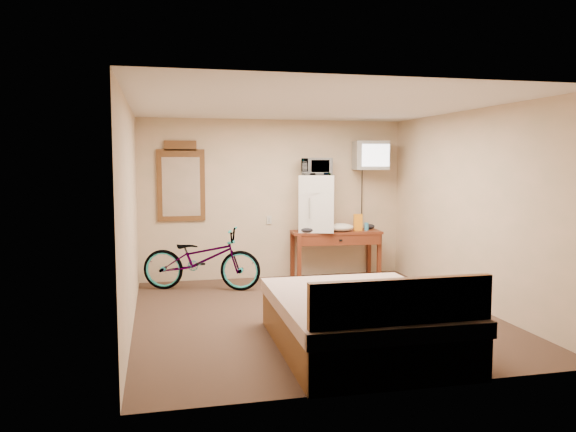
# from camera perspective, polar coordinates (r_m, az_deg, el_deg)

# --- Properties ---
(room) EXTENTS (4.60, 4.64, 2.50)m
(room) POSITION_cam_1_polar(r_m,az_deg,el_deg) (6.68, 2.56, 0.44)
(room) COLOR #402F20
(room) RESTS_ON ground
(desk) EXTENTS (1.45, 0.65, 0.75)m
(desk) POSITION_cam_1_polar(r_m,az_deg,el_deg) (8.92, 4.93, -2.26)
(desk) COLOR maroon
(desk) RESTS_ON floor
(mini_fridge) EXTENTS (0.68, 0.66, 0.88)m
(mini_fridge) POSITION_cam_1_polar(r_m,az_deg,el_deg) (8.81, 2.95, 1.30)
(mini_fridge) COLOR silver
(mini_fridge) RESTS_ON desk
(microwave) EXTENTS (0.56, 0.45, 0.27)m
(microwave) POSITION_cam_1_polar(r_m,az_deg,el_deg) (8.79, 2.97, 5.05)
(microwave) COLOR silver
(microwave) RESTS_ON mini_fridge
(snack_bag) EXTENTS (0.14, 0.09, 0.26)m
(snack_bag) POSITION_cam_1_polar(r_m,az_deg,el_deg) (8.98, 7.12, -0.65)
(snack_bag) COLOR orange
(snack_bag) RESTS_ON desk
(blue_cup) EXTENTS (0.07, 0.07, 0.12)m
(blue_cup) POSITION_cam_1_polar(r_m,az_deg,el_deg) (9.04, 7.97, -1.06)
(blue_cup) COLOR #3994C3
(blue_cup) RESTS_ON desk
(cloth_cream) EXTENTS (0.41, 0.32, 0.13)m
(cloth_cream) POSITION_cam_1_polar(r_m,az_deg,el_deg) (8.85, 5.37, -1.16)
(cloth_cream) COLOR silver
(cloth_cream) RESTS_ON desk
(cloth_dark_a) EXTENTS (0.24, 0.18, 0.09)m
(cloth_dark_a) POSITION_cam_1_polar(r_m,az_deg,el_deg) (8.66, 2.04, -1.41)
(cloth_dark_a) COLOR black
(cloth_dark_a) RESTS_ON desk
(cloth_dark_b) EXTENTS (0.18, 0.15, 0.08)m
(cloth_dark_b) POSITION_cam_1_polar(r_m,az_deg,el_deg) (9.22, 8.26, -1.06)
(cloth_dark_b) COLOR black
(cloth_dark_b) RESTS_ON desk
(crt_television) EXTENTS (0.57, 0.63, 0.45)m
(crt_television) POSITION_cam_1_polar(r_m,az_deg,el_deg) (9.05, 8.38, 6.10)
(crt_television) COLOR black
(crt_television) RESTS_ON room
(wall_mirror) EXTENTS (0.72, 0.04, 1.22)m
(wall_mirror) POSITION_cam_1_polar(r_m,az_deg,el_deg) (8.69, -10.81, 3.38)
(wall_mirror) COLOR brown
(wall_mirror) RESTS_ON room
(bicycle) EXTENTS (1.81, 1.08, 0.90)m
(bicycle) POSITION_cam_1_polar(r_m,az_deg,el_deg) (8.18, -8.77, -4.34)
(bicycle) COLOR black
(bicycle) RESTS_ON floor
(bed) EXTENTS (1.67, 2.18, 0.90)m
(bed) POSITION_cam_1_polar(r_m,az_deg,el_deg) (5.61, 7.58, -10.56)
(bed) COLOR brown
(bed) RESTS_ON floor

